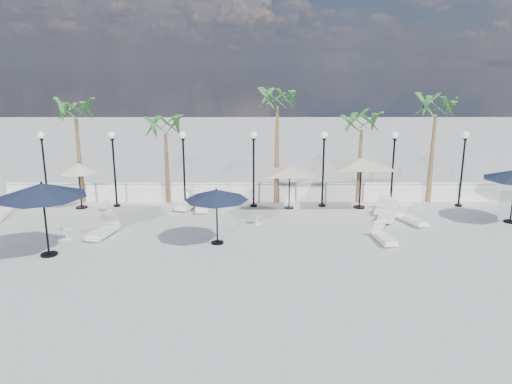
{
  "coord_description": "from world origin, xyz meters",
  "views": [
    {
      "loc": [
        0.08,
        -18.03,
        7.1
      ],
      "look_at": [
        0.12,
        3.6,
        1.5
      ],
      "focal_mm": 35.0,
      "sensor_mm": 36.0,
      "label": 1
    }
  ],
  "objects_px": {
    "parasol_cream_sq_a": "(290,167)",
    "lounger_6": "(388,214)",
    "parasol_navy_mid": "(216,195)",
    "lounger_5": "(412,219)",
    "parasol_cream_sq_b": "(362,159)",
    "lounger_3": "(103,231)",
    "parasol_cream_small": "(78,169)",
    "parasol_navy_left": "(42,191)",
    "lounger_2": "(189,203)",
    "lounger_1": "(201,205)",
    "lounger_4": "(384,237)",
    "lounger_7": "(383,208)"
  },
  "relations": [
    {
      "from": "lounger_4",
      "to": "parasol_cream_sq_b",
      "type": "distance_m",
      "value": 5.46
    },
    {
      "from": "lounger_3",
      "to": "lounger_4",
      "type": "bearing_deg",
      "value": 9.03
    },
    {
      "from": "lounger_2",
      "to": "parasol_cream_sq_a",
      "type": "relative_size",
      "value": 0.45
    },
    {
      "from": "lounger_2",
      "to": "lounger_5",
      "type": "distance_m",
      "value": 10.81
    },
    {
      "from": "parasol_cream_sq_a",
      "to": "lounger_6",
      "type": "bearing_deg",
      "value": -22.23
    },
    {
      "from": "lounger_7",
      "to": "parasol_cream_sq_a",
      "type": "xyz_separation_m",
      "value": [
        -4.55,
        0.68,
        1.9
      ]
    },
    {
      "from": "lounger_3",
      "to": "parasol_cream_small",
      "type": "xyz_separation_m",
      "value": [
        -2.36,
        4.25,
        1.79
      ]
    },
    {
      "from": "lounger_6",
      "to": "parasol_cream_small",
      "type": "distance_m",
      "value": 15.23
    },
    {
      "from": "lounger_7",
      "to": "lounger_5",
      "type": "bearing_deg",
      "value": -42.02
    },
    {
      "from": "parasol_navy_mid",
      "to": "parasol_cream_sq_a",
      "type": "bearing_deg",
      "value": 57.3
    },
    {
      "from": "parasol_navy_left",
      "to": "parasol_navy_mid",
      "type": "height_order",
      "value": "parasol_navy_left"
    },
    {
      "from": "lounger_4",
      "to": "lounger_5",
      "type": "height_order",
      "value": "lounger_5"
    },
    {
      "from": "parasol_navy_mid",
      "to": "parasol_cream_sq_a",
      "type": "xyz_separation_m",
      "value": [
        3.24,
        5.05,
        0.09
      ]
    },
    {
      "from": "lounger_3",
      "to": "lounger_5",
      "type": "height_order",
      "value": "lounger_3"
    },
    {
      "from": "parasol_cream_sq_b",
      "to": "parasol_cream_small",
      "type": "relative_size",
      "value": 2.3
    },
    {
      "from": "lounger_3",
      "to": "parasol_cream_small",
      "type": "distance_m",
      "value": 5.18
    },
    {
      "from": "parasol_navy_mid",
      "to": "parasol_navy_left",
      "type": "bearing_deg",
      "value": -168.48
    },
    {
      "from": "lounger_3",
      "to": "lounger_6",
      "type": "height_order",
      "value": "lounger_6"
    },
    {
      "from": "lounger_2",
      "to": "parasol_cream_sq_a",
      "type": "bearing_deg",
      "value": 14.11
    },
    {
      "from": "lounger_1",
      "to": "parasol_cream_sq_a",
      "type": "xyz_separation_m",
      "value": [
        4.42,
        0.25,
        1.89
      ]
    },
    {
      "from": "lounger_1",
      "to": "parasol_navy_mid",
      "type": "bearing_deg",
      "value": -84.52
    },
    {
      "from": "lounger_2",
      "to": "parasol_navy_left",
      "type": "xyz_separation_m",
      "value": [
        -4.51,
        -6.45,
        2.3
      ]
    },
    {
      "from": "lounger_1",
      "to": "parasol_cream_sq_b",
      "type": "bearing_deg",
      "value": -5.86
    },
    {
      "from": "parasol_cream_small",
      "to": "parasol_navy_left",
      "type": "bearing_deg",
      "value": -81.84
    },
    {
      "from": "lounger_2",
      "to": "lounger_5",
      "type": "height_order",
      "value": "lounger_2"
    },
    {
      "from": "parasol_navy_mid",
      "to": "lounger_2",
      "type": "bearing_deg",
      "value": 109.44
    },
    {
      "from": "lounger_3",
      "to": "parasol_cream_sq_a",
      "type": "relative_size",
      "value": 0.44
    },
    {
      "from": "lounger_6",
      "to": "parasol_cream_sq_a",
      "type": "distance_m",
      "value": 5.22
    },
    {
      "from": "parasol_cream_small",
      "to": "parasol_cream_sq_a",
      "type": "bearing_deg",
      "value": -0.46
    },
    {
      "from": "lounger_3",
      "to": "parasol_navy_left",
      "type": "xyz_separation_m",
      "value": [
        -1.44,
        -2.17,
        2.3
      ]
    },
    {
      "from": "lounger_6",
      "to": "parasol_cream_sq_b",
      "type": "distance_m",
      "value": 3.13
    },
    {
      "from": "lounger_1",
      "to": "parasol_navy_mid",
      "type": "height_order",
      "value": "parasol_navy_mid"
    },
    {
      "from": "parasol_navy_left",
      "to": "lounger_7",
      "type": "bearing_deg",
      "value": 21.83
    },
    {
      "from": "lounger_5",
      "to": "parasol_navy_left",
      "type": "relative_size",
      "value": 0.57
    },
    {
      "from": "lounger_5",
      "to": "parasol_navy_mid",
      "type": "distance_m",
      "value": 9.26
    },
    {
      "from": "lounger_2",
      "to": "parasol_cream_small",
      "type": "relative_size",
      "value": 0.89
    },
    {
      "from": "lounger_1",
      "to": "lounger_2",
      "type": "height_order",
      "value": "lounger_2"
    },
    {
      "from": "lounger_2",
      "to": "lounger_5",
      "type": "xyz_separation_m",
      "value": [
        10.51,
        -2.54,
        -0.03
      ]
    },
    {
      "from": "lounger_1",
      "to": "parasol_navy_left",
      "type": "distance_m",
      "value": 8.3
    },
    {
      "from": "parasol_cream_sq_b",
      "to": "lounger_3",
      "type": "bearing_deg",
      "value": -160.02
    },
    {
      "from": "lounger_2",
      "to": "lounger_7",
      "type": "relative_size",
      "value": 1.1
    },
    {
      "from": "lounger_4",
      "to": "lounger_6",
      "type": "height_order",
      "value": "lounger_6"
    },
    {
      "from": "lounger_6",
      "to": "parasol_cream_sq_a",
      "type": "xyz_separation_m",
      "value": [
        -4.51,
        1.84,
        1.87
      ]
    },
    {
      "from": "lounger_2",
      "to": "lounger_4",
      "type": "height_order",
      "value": "lounger_2"
    },
    {
      "from": "lounger_1",
      "to": "lounger_7",
      "type": "distance_m",
      "value": 8.98
    },
    {
      "from": "lounger_7",
      "to": "parasol_navy_mid",
      "type": "bearing_deg",
      "value": -129.89
    },
    {
      "from": "lounger_4",
      "to": "parasol_navy_mid",
      "type": "height_order",
      "value": "parasol_navy_mid"
    },
    {
      "from": "lounger_1",
      "to": "lounger_4",
      "type": "bearing_deg",
      "value": -38.26
    },
    {
      "from": "lounger_3",
      "to": "parasol_cream_sq_b",
      "type": "height_order",
      "value": "parasol_cream_sq_b"
    },
    {
      "from": "lounger_7",
      "to": "lounger_3",
      "type": "bearing_deg",
      "value": -143.79
    }
  ]
}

